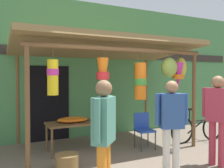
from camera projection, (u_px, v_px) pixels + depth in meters
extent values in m
plane|color=#756656|center=(112.00, 160.00, 4.94)|extent=(30.00, 30.00, 0.00)
cube|color=#47844C|center=(78.00, 69.00, 6.90)|extent=(12.72, 0.25, 3.84)
cube|color=#2D2823|center=(80.00, 53.00, 6.75)|extent=(11.45, 0.04, 0.24)
cube|color=black|center=(49.00, 103.00, 6.43)|extent=(1.10, 0.03, 2.00)
cylinder|color=brown|center=(27.00, 109.00, 4.22)|extent=(0.09, 0.09, 2.28)
cylinder|color=brown|center=(194.00, 100.00, 5.90)|extent=(0.09, 0.09, 2.28)
cylinder|color=brown|center=(18.00, 99.00, 6.11)|extent=(0.09, 0.09, 2.28)
cylinder|color=brown|center=(146.00, 94.00, 7.80)|extent=(0.09, 0.09, 2.28)
cylinder|color=brown|center=(125.00, 49.00, 5.02)|extent=(4.08, 0.10, 0.10)
cylinder|color=brown|center=(89.00, 52.00, 6.92)|extent=(4.08, 0.10, 0.10)
cube|color=olive|center=(104.00, 49.00, 5.97)|extent=(4.38, 2.61, 0.37)
cylinder|color=brown|center=(53.00, 54.00, 4.42)|extent=(0.01, 0.01, 0.21)
cylinder|color=yellow|center=(53.00, 77.00, 4.43)|extent=(0.20, 0.20, 0.65)
cylinder|color=#D13399|center=(53.00, 72.00, 4.43)|extent=(0.22, 0.22, 0.12)
cylinder|color=brown|center=(103.00, 55.00, 4.90)|extent=(0.01, 0.01, 0.14)
cone|color=orange|center=(103.00, 79.00, 4.92)|extent=(0.24, 0.24, 0.86)
cylinder|color=red|center=(103.00, 76.00, 4.92)|extent=(0.26, 0.26, 0.15)
cylinder|color=brown|center=(140.00, 58.00, 5.29)|extent=(0.01, 0.01, 0.22)
cylinder|color=orange|center=(140.00, 81.00, 5.31)|extent=(0.26, 0.26, 0.81)
cylinder|color=green|center=(140.00, 82.00, 5.31)|extent=(0.28, 0.28, 0.15)
cylinder|color=brown|center=(178.00, 59.00, 5.63)|extent=(0.01, 0.01, 0.19)
cone|color=#D13399|center=(178.00, 75.00, 5.64)|extent=(0.24, 0.24, 0.59)
cylinder|color=orange|center=(178.00, 77.00, 5.64)|extent=(0.26, 0.26, 0.11)
cylinder|color=#4C3D23|center=(181.00, 56.00, 5.79)|extent=(0.02, 0.02, 0.06)
ellipsoid|color=gold|center=(181.00, 68.00, 5.80)|extent=(0.29, 0.24, 0.50)
cylinder|color=#4C3D23|center=(169.00, 56.00, 5.54)|extent=(0.02, 0.02, 0.08)
ellipsoid|color=#89A842|center=(169.00, 67.00, 5.55)|extent=(0.39, 0.33, 0.45)
cube|color=brown|center=(75.00, 123.00, 5.52)|extent=(1.26, 0.69, 0.04)
cylinder|color=brown|center=(52.00, 144.00, 5.01)|extent=(0.05, 0.05, 0.63)
cylinder|color=brown|center=(103.00, 138.00, 5.51)|extent=(0.05, 0.05, 0.63)
cylinder|color=brown|center=(47.00, 137.00, 5.54)|extent=(0.05, 0.05, 0.63)
cylinder|color=brown|center=(94.00, 132.00, 6.04)|extent=(0.05, 0.05, 0.63)
ellipsoid|color=orange|center=(73.00, 120.00, 5.56)|extent=(0.71, 0.50, 0.11)
ellipsoid|color=pink|center=(78.00, 119.00, 5.55)|extent=(0.32, 0.25, 0.08)
cube|color=#2347A8|center=(145.00, 131.00, 5.68)|extent=(0.44, 0.44, 0.04)
cube|color=#2347A8|center=(141.00, 121.00, 5.85)|extent=(0.40, 0.08, 0.40)
cylinder|color=#333338|center=(141.00, 142.00, 5.46)|extent=(0.03, 0.03, 0.44)
cylinder|color=#333338|center=(155.00, 141.00, 5.58)|extent=(0.03, 0.03, 0.44)
cylinder|color=#333338|center=(135.00, 139.00, 5.80)|extent=(0.03, 0.03, 0.44)
cylinder|color=#333338|center=(148.00, 137.00, 5.92)|extent=(0.03, 0.03, 0.44)
cylinder|color=brown|center=(67.00, 162.00, 4.45)|extent=(0.44, 0.44, 0.28)
torus|color=black|center=(213.00, 127.00, 6.57)|extent=(0.71, 0.08, 0.71)
torus|color=black|center=(182.00, 131.00, 6.15)|extent=(0.71, 0.08, 0.71)
cylinder|color=black|center=(198.00, 121.00, 6.35)|extent=(0.88, 0.07, 0.04)
cylinder|color=black|center=(195.00, 127.00, 6.32)|extent=(0.50, 0.05, 0.31)
cylinder|color=black|center=(190.00, 115.00, 6.23)|extent=(0.03, 0.03, 0.30)
cube|color=black|center=(190.00, 109.00, 6.23)|extent=(0.20, 0.09, 0.05)
cylinder|color=#262628|center=(211.00, 110.00, 6.52)|extent=(0.04, 0.44, 0.02)
cylinder|color=#B23347|center=(212.00, 143.00, 4.68)|extent=(0.13, 0.13, 0.85)
cylinder|color=#B23347|center=(222.00, 144.00, 4.56)|extent=(0.13, 0.13, 0.85)
cube|color=#B23347|center=(218.00, 105.00, 4.60)|extent=(0.35, 0.45, 0.64)
cylinder|color=#B23347|center=(204.00, 102.00, 4.77)|extent=(0.08, 0.08, 0.58)
sphere|color=#9E704C|center=(218.00, 82.00, 4.58)|extent=(0.24, 0.24, 0.24)
cylinder|color=silver|center=(176.00, 151.00, 4.23)|extent=(0.13, 0.13, 0.81)
cylinder|color=silver|center=(166.00, 151.00, 4.21)|extent=(0.13, 0.13, 0.81)
cube|color=#2D5193|center=(172.00, 111.00, 4.20)|extent=(0.45, 0.34, 0.61)
cylinder|color=#2D5193|center=(186.00, 109.00, 4.23)|extent=(0.08, 0.08, 0.55)
cylinder|color=#2D5193|center=(157.00, 109.00, 4.17)|extent=(0.08, 0.08, 0.55)
sphere|color=#9E704C|center=(172.00, 87.00, 4.19)|extent=(0.22, 0.22, 0.22)
cube|color=#4C8E7A|center=(104.00, 120.00, 3.22)|extent=(0.43, 0.44, 0.62)
cylinder|color=#4C8E7A|center=(97.00, 121.00, 2.98)|extent=(0.08, 0.08, 0.56)
cylinder|color=#4C8E7A|center=(109.00, 115.00, 3.47)|extent=(0.08, 0.08, 0.56)
sphere|color=#896042|center=(104.00, 88.00, 3.21)|extent=(0.23, 0.23, 0.23)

